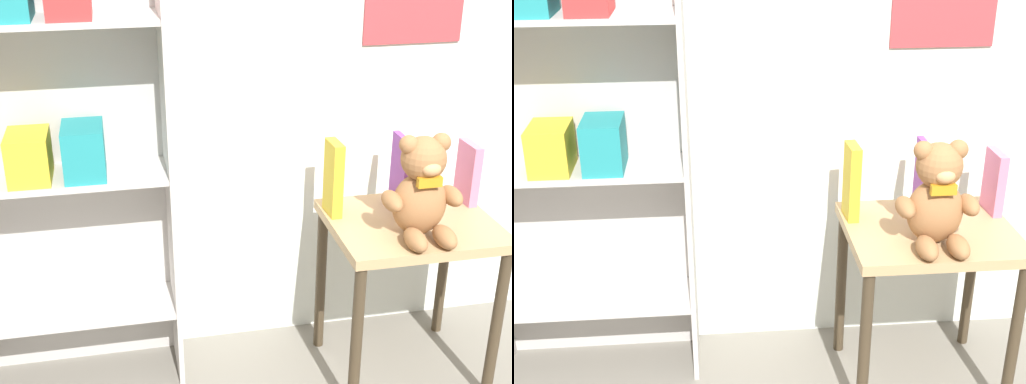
# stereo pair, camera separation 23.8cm
# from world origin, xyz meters

# --- Properties ---
(wall_back) EXTENTS (4.80, 0.07, 2.50)m
(wall_back) POSITION_xyz_m (0.00, 1.32, 1.25)
(wall_back) COLOR silver
(wall_back) RESTS_ON ground_plane
(bookshelf_side) EXTENTS (0.75, 0.27, 1.63)m
(bookshelf_side) POSITION_xyz_m (-0.97, 1.18, 0.91)
(bookshelf_side) COLOR #BCB7B2
(bookshelf_side) RESTS_ON ground_plane
(display_table) EXTENTS (0.57, 0.48, 0.64)m
(display_table) POSITION_xyz_m (0.22, 0.94, 0.53)
(display_table) COLOR tan
(display_table) RESTS_ON ground_plane
(teddy_bear) EXTENTS (0.27, 0.25, 0.35)m
(teddy_bear) POSITION_xyz_m (0.19, 0.83, 0.80)
(teddy_bear) COLOR #99663D
(teddy_bear) RESTS_ON display_table
(book_standing_yellow) EXTENTS (0.04, 0.11, 0.27)m
(book_standing_yellow) POSITION_xyz_m (-0.04, 1.05, 0.77)
(book_standing_yellow) COLOR gold
(book_standing_yellow) RESTS_ON display_table
(book_standing_purple) EXTENTS (0.03, 0.14, 0.26)m
(book_standing_purple) POSITION_xyz_m (0.22, 1.07, 0.77)
(book_standing_purple) COLOR purple
(book_standing_purple) RESTS_ON display_table
(book_standing_pink) EXTENTS (0.04, 0.13, 0.23)m
(book_standing_pink) POSITION_xyz_m (0.47, 1.05, 0.75)
(book_standing_pink) COLOR #D17093
(book_standing_pink) RESTS_ON display_table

